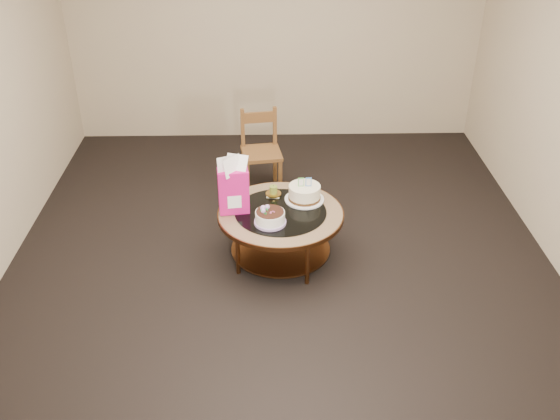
{
  "coord_description": "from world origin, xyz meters",
  "views": [
    {
      "loc": [
        -0.11,
        -4.27,
        3.07
      ],
      "look_at": [
        -0.0,
        0.02,
        0.46
      ],
      "focal_mm": 40.0,
      "sensor_mm": 36.0,
      "label": 1
    }
  ],
  "objects_px": {
    "coffee_table": "(281,220)",
    "gift_bag": "(233,185)",
    "decorated_cake": "(270,218)",
    "dining_chair": "(261,151)",
    "cream_cake": "(305,193)"
  },
  "relations": [
    {
      "from": "decorated_cake",
      "to": "gift_bag",
      "type": "height_order",
      "value": "gift_bag"
    },
    {
      "from": "gift_bag",
      "to": "dining_chair",
      "type": "xyz_separation_m",
      "value": [
        0.21,
        1.2,
        -0.29
      ]
    },
    {
      "from": "cream_cake",
      "to": "decorated_cake",
      "type": "bearing_deg",
      "value": -131.72
    },
    {
      "from": "gift_bag",
      "to": "dining_chair",
      "type": "distance_m",
      "value": 1.25
    },
    {
      "from": "coffee_table",
      "to": "dining_chair",
      "type": "distance_m",
      "value": 1.23
    },
    {
      "from": "coffee_table",
      "to": "gift_bag",
      "type": "height_order",
      "value": "gift_bag"
    },
    {
      "from": "cream_cake",
      "to": "dining_chair",
      "type": "xyz_separation_m",
      "value": [
        -0.36,
        1.04,
        -0.12
      ]
    },
    {
      "from": "decorated_cake",
      "to": "dining_chair",
      "type": "height_order",
      "value": "dining_chair"
    },
    {
      "from": "decorated_cake",
      "to": "cream_cake",
      "type": "bearing_deg",
      "value": 50.53
    },
    {
      "from": "cream_cake",
      "to": "gift_bag",
      "type": "relative_size",
      "value": 0.68
    },
    {
      "from": "coffee_table",
      "to": "decorated_cake",
      "type": "bearing_deg",
      "value": -116.77
    },
    {
      "from": "coffee_table",
      "to": "gift_bag",
      "type": "relative_size",
      "value": 2.14
    },
    {
      "from": "cream_cake",
      "to": "dining_chair",
      "type": "height_order",
      "value": "dining_chair"
    },
    {
      "from": "dining_chair",
      "to": "gift_bag",
      "type": "bearing_deg",
      "value": -108.0
    },
    {
      "from": "gift_bag",
      "to": "decorated_cake",
      "type": "bearing_deg",
      "value": -41.2
    }
  ]
}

